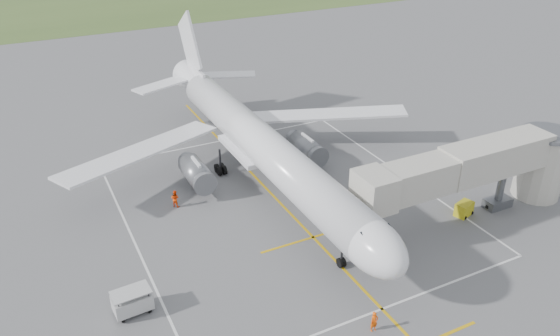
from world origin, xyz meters
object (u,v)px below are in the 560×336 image
ramp_worker_wing (175,198)px  airliner (260,144)px  baggage_cart (132,302)px  ramp_worker_nose (374,322)px  gpu_unit (464,209)px  jet_bridge (488,168)px

ramp_worker_wing → airliner: bearing=-130.8°
airliner → baggage_cart: size_ratio=16.82×
baggage_cart → ramp_worker_wing: 14.30m
ramp_worker_nose → ramp_worker_wing: (-7.33, 21.70, 0.06)m
gpu_unit → ramp_worker_nose: 17.98m
baggage_cart → airliner: bearing=35.1°
jet_bridge → ramp_worker_nose: size_ratio=14.76×
airliner → ramp_worker_wing: 9.78m
jet_bridge → gpu_unit: size_ratio=11.93×
airliner → ramp_worker_nose: bearing=-94.6°
gpu_unit → baggage_cart: bearing=161.1°
ramp_worker_wing → ramp_worker_nose: bearing=154.9°
gpu_unit → airliner: bearing=118.4°
airliner → baggage_cart: airliner is taller
airliner → jet_bridge: size_ratio=2.00×
jet_bridge → ramp_worker_wing: (-24.83, 13.77, -3.89)m
gpu_unit → ramp_worker_nose: size_ratio=1.24×
gpu_unit → ramp_worker_wing: ramp_worker_wing is taller
jet_bridge → gpu_unit: (-1.55, 0.37, -4.11)m
jet_bridge → baggage_cart: (-31.79, 1.28, -3.79)m
ramp_worker_nose → ramp_worker_wing: size_ratio=0.93×
baggage_cart → ramp_worker_nose: size_ratio=1.75×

